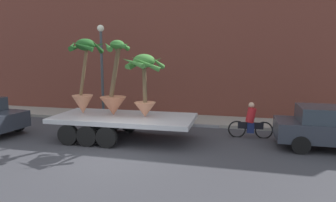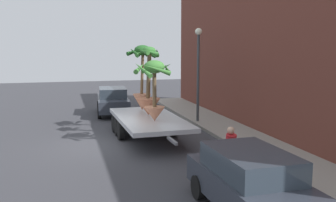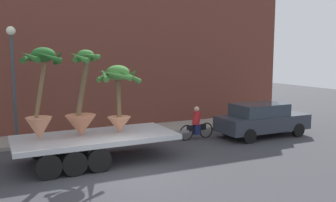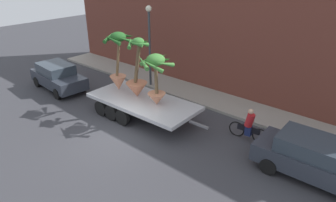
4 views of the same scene
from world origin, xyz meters
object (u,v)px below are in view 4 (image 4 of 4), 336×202
(flatbed_trailer, at_px, (140,102))
(street_lamp, at_px, (149,36))
(potted_palm_middle, at_px, (118,63))
(parked_car, at_px, (317,159))
(cyclist, at_px, (249,126))
(potted_palm_front, at_px, (156,77))
(potted_palm_rear, at_px, (137,79))
(trailing_car, at_px, (58,76))

(flatbed_trailer, bearing_deg, street_lamp, 125.62)
(potted_palm_middle, bearing_deg, parked_car, 3.39)
(parked_car, bearing_deg, potted_palm_middle, -176.61)
(flatbed_trailer, distance_m, cyclist, 5.49)
(potted_palm_front, bearing_deg, potted_palm_rear, 177.49)
(potted_palm_front, bearing_deg, street_lamp, 137.19)
(potted_palm_middle, height_order, street_lamp, street_lamp)
(street_lamp, bearing_deg, potted_palm_front, -42.81)
(potted_palm_middle, xyz_separation_m, cyclist, (6.84, 1.43, -1.83))
(parked_car, bearing_deg, potted_palm_rear, -175.99)
(flatbed_trailer, relative_size, potted_palm_rear, 2.21)
(parked_car, bearing_deg, street_lamp, 166.68)
(flatbed_trailer, height_order, trailing_car, trailing_car)
(potted_palm_middle, distance_m, cyclist, 7.22)
(street_lamp, bearing_deg, potted_palm_rear, -56.13)
(street_lamp, bearing_deg, flatbed_trailer, -54.38)
(potted_palm_middle, relative_size, parked_car, 0.70)
(flatbed_trailer, xyz_separation_m, cyclist, (5.27, 1.54, -0.10))
(potted_palm_rear, bearing_deg, potted_palm_middle, 179.50)
(potted_palm_rear, distance_m, parked_car, 8.62)
(potted_palm_rear, xyz_separation_m, cyclist, (5.48, 1.44, -1.28))
(potted_palm_rear, bearing_deg, street_lamp, 123.87)
(potted_palm_rear, relative_size, street_lamp, 0.63)
(potted_palm_front, height_order, parked_car, potted_palm_front)
(flatbed_trailer, bearing_deg, trailing_car, -173.48)
(parked_car, bearing_deg, trailing_car, -174.47)
(flatbed_trailer, bearing_deg, potted_palm_middle, 176.08)
(potted_palm_front, bearing_deg, flatbed_trailer, -178.11)
(potted_palm_middle, distance_m, potted_palm_front, 2.69)
(potted_palm_middle, bearing_deg, street_lamp, 103.29)
(parked_car, xyz_separation_m, trailing_car, (-14.72, -1.43, -0.00))
(flatbed_trailer, distance_m, potted_palm_rear, 1.20)
(potted_palm_front, relative_size, parked_car, 0.56)
(flatbed_trailer, distance_m, street_lamp, 4.65)
(flatbed_trailer, relative_size, street_lamp, 1.39)
(potted_palm_rear, xyz_separation_m, trailing_car, (-6.20, -0.83, -1.12))
(flatbed_trailer, distance_m, potted_palm_middle, 2.33)
(potted_palm_middle, bearing_deg, cyclist, 11.82)
(potted_palm_front, relative_size, street_lamp, 0.52)
(potted_palm_rear, height_order, trailing_car, potted_palm_rear)
(flatbed_trailer, bearing_deg, potted_palm_front, 1.89)
(flatbed_trailer, height_order, potted_palm_rear, potted_palm_rear)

